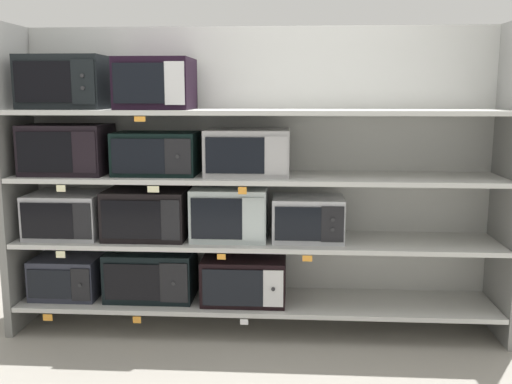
{
  "coord_description": "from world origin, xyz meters",
  "views": [
    {
      "loc": [
        0.23,
        -3.64,
        1.55
      ],
      "look_at": [
        0.0,
        0.0,
        0.93
      ],
      "focal_mm": 40.21,
      "sensor_mm": 36.0,
      "label": 1
    }
  ],
  "objects_px": {
    "microwave_8": "(157,153)",
    "microwave_9": "(248,152)",
    "microwave_5": "(230,213)",
    "microwave_3": "(67,215)",
    "microwave_10": "(64,82)",
    "microwave_2": "(244,278)",
    "microwave_4": "(147,213)",
    "microwave_0": "(68,276)",
    "microwave_1": "(151,274)",
    "microwave_11": "(156,84)",
    "microwave_7": "(67,149)",
    "microwave_6": "(308,218)"
  },
  "relations": [
    {
      "from": "microwave_8",
      "to": "microwave_9",
      "type": "xyz_separation_m",
      "value": [
        0.59,
        0.0,
        0.01
      ]
    },
    {
      "from": "microwave_5",
      "to": "microwave_3",
      "type": "bearing_deg",
      "value": -179.99
    },
    {
      "from": "microwave_9",
      "to": "microwave_10",
      "type": "bearing_deg",
      "value": 180.0
    },
    {
      "from": "microwave_2",
      "to": "microwave_8",
      "type": "xyz_separation_m",
      "value": [
        -0.57,
        0.0,
        0.83
      ]
    },
    {
      "from": "microwave_8",
      "to": "microwave_3",
      "type": "bearing_deg",
      "value": -180.0
    },
    {
      "from": "microwave_2",
      "to": "microwave_4",
      "type": "xyz_separation_m",
      "value": [
        -0.64,
        0.0,
        0.43
      ]
    },
    {
      "from": "microwave_0",
      "to": "microwave_5",
      "type": "bearing_deg",
      "value": -0.01
    },
    {
      "from": "microwave_1",
      "to": "microwave_4",
      "type": "xyz_separation_m",
      "value": [
        -0.01,
        -0.0,
        0.42
      ]
    },
    {
      "from": "microwave_4",
      "to": "microwave_8",
      "type": "relative_size",
      "value": 1.0
    },
    {
      "from": "microwave_1",
      "to": "microwave_11",
      "type": "xyz_separation_m",
      "value": [
        0.07,
        -0.0,
        1.25
      ]
    },
    {
      "from": "microwave_0",
      "to": "microwave_7",
      "type": "distance_m",
      "value": 0.86
    },
    {
      "from": "microwave_10",
      "to": "microwave_5",
      "type": "bearing_deg",
      "value": -0.01
    },
    {
      "from": "microwave_10",
      "to": "microwave_8",
      "type": "bearing_deg",
      "value": -0.02
    },
    {
      "from": "microwave_3",
      "to": "microwave_7",
      "type": "height_order",
      "value": "microwave_7"
    },
    {
      "from": "microwave_9",
      "to": "microwave_11",
      "type": "distance_m",
      "value": 0.73
    },
    {
      "from": "microwave_8",
      "to": "microwave_2",
      "type": "bearing_deg",
      "value": -0.01
    },
    {
      "from": "microwave_3",
      "to": "microwave_4",
      "type": "distance_m",
      "value": 0.54
    },
    {
      "from": "microwave_5",
      "to": "microwave_11",
      "type": "height_order",
      "value": "microwave_11"
    },
    {
      "from": "microwave_0",
      "to": "microwave_7",
      "type": "xyz_separation_m",
      "value": [
        0.05,
        -0.0,
        0.86
      ]
    },
    {
      "from": "microwave_8",
      "to": "microwave_10",
      "type": "xyz_separation_m",
      "value": [
        -0.59,
        0.0,
        0.45
      ]
    },
    {
      "from": "microwave_0",
      "to": "microwave_11",
      "type": "relative_size",
      "value": 0.95
    },
    {
      "from": "microwave_3",
      "to": "microwave_9",
      "type": "height_order",
      "value": "microwave_9"
    },
    {
      "from": "microwave_1",
      "to": "microwave_9",
      "type": "xyz_separation_m",
      "value": [
        0.65,
        -0.0,
        0.82
      ]
    },
    {
      "from": "microwave_2",
      "to": "microwave_10",
      "type": "relative_size",
      "value": 1.02
    },
    {
      "from": "microwave_2",
      "to": "microwave_9",
      "type": "bearing_deg",
      "value": 0.53
    },
    {
      "from": "microwave_4",
      "to": "microwave_5",
      "type": "xyz_separation_m",
      "value": [
        0.54,
        0.0,
        0.01
      ]
    },
    {
      "from": "microwave_10",
      "to": "microwave_11",
      "type": "bearing_deg",
      "value": -0.0
    },
    {
      "from": "microwave_2",
      "to": "microwave_4",
      "type": "distance_m",
      "value": 0.77
    },
    {
      "from": "microwave_2",
      "to": "microwave_8",
      "type": "bearing_deg",
      "value": 179.99
    },
    {
      "from": "microwave_6",
      "to": "microwave_9",
      "type": "xyz_separation_m",
      "value": [
        -0.39,
        0.0,
        0.43
      ]
    },
    {
      "from": "microwave_1",
      "to": "microwave_3",
      "type": "xyz_separation_m",
      "value": [
        -0.55,
        -0.0,
        0.4
      ]
    },
    {
      "from": "microwave_6",
      "to": "microwave_8",
      "type": "xyz_separation_m",
      "value": [
        -0.98,
        -0.0,
        0.42
      ]
    },
    {
      "from": "microwave_3",
      "to": "microwave_7",
      "type": "relative_size",
      "value": 0.9
    },
    {
      "from": "microwave_2",
      "to": "microwave_6",
      "type": "height_order",
      "value": "microwave_6"
    },
    {
      "from": "microwave_7",
      "to": "microwave_10",
      "type": "xyz_separation_m",
      "value": [
        0.0,
        0.0,
        0.43
      ]
    },
    {
      "from": "microwave_6",
      "to": "microwave_10",
      "type": "bearing_deg",
      "value": 180.0
    },
    {
      "from": "microwave_1",
      "to": "microwave_9",
      "type": "relative_size",
      "value": 1.08
    },
    {
      "from": "microwave_2",
      "to": "microwave_9",
      "type": "distance_m",
      "value": 0.84
    },
    {
      "from": "microwave_0",
      "to": "microwave_8",
      "type": "distance_m",
      "value": 1.05
    },
    {
      "from": "microwave_1",
      "to": "microwave_2",
      "type": "xyz_separation_m",
      "value": [
        0.63,
        -0.0,
        -0.01
      ]
    },
    {
      "from": "microwave_6",
      "to": "microwave_1",
      "type": "bearing_deg",
      "value": 179.99
    },
    {
      "from": "microwave_4",
      "to": "microwave_10",
      "type": "height_order",
      "value": "microwave_10"
    },
    {
      "from": "microwave_1",
      "to": "microwave_2",
      "type": "height_order",
      "value": "microwave_1"
    },
    {
      "from": "microwave_8",
      "to": "microwave_1",
      "type": "bearing_deg",
      "value": 179.82
    },
    {
      "from": "microwave_3",
      "to": "microwave_2",
      "type": "bearing_deg",
      "value": -0.0
    },
    {
      "from": "microwave_2",
      "to": "microwave_4",
      "type": "height_order",
      "value": "microwave_4"
    },
    {
      "from": "microwave_0",
      "to": "microwave_10",
      "type": "relative_size",
      "value": 0.82
    },
    {
      "from": "microwave_1",
      "to": "microwave_0",
      "type": "bearing_deg",
      "value": 179.99
    },
    {
      "from": "microwave_2",
      "to": "microwave_9",
      "type": "relative_size",
      "value": 1.02
    },
    {
      "from": "microwave_5",
      "to": "microwave_6",
      "type": "bearing_deg",
      "value": -0.0
    }
  ]
}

